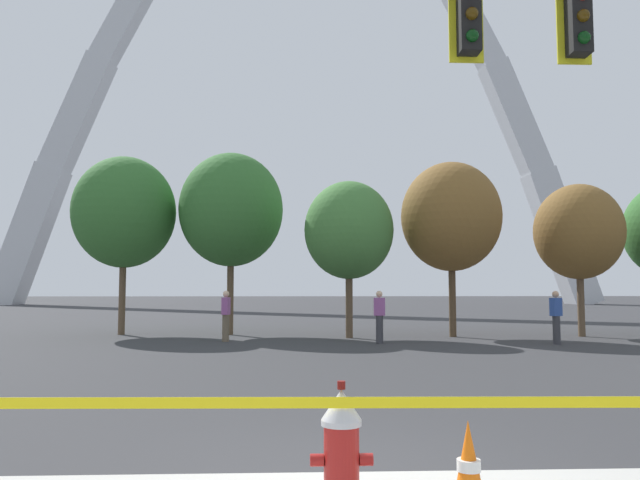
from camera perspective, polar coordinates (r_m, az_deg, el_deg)
The scene contains 13 objects.
ground_plane at distance 5.77m, azimuth 2.57°, elevation -21.37°, with size 240.00×240.00×0.00m, color #333335.
fire_hydrant at distance 4.76m, azimuth 2.01°, elevation -19.20°, with size 0.46×0.48×0.99m.
caution_tape_barrier at distance 4.61m, azimuth 2.10°, elevation -17.33°, with size 5.80×0.22×0.93m.
traffic_cone_by_hydrant at distance 4.79m, azimuth 13.68°, elevation -20.34°, with size 0.36×0.36×0.73m.
monument_arch at distance 66.35m, azimuth -1.88°, elevation 13.39°, with size 62.50×2.92×49.91m.
tree_far_left at distance 23.53m, azimuth -17.74°, elevation 2.47°, with size 3.71×3.71×6.48m.
tree_left_mid at distance 22.64m, azimuth -8.26°, elevation 2.79°, with size 3.78×3.78×6.61m.
tree_center_left at distance 20.93m, azimuth 2.70°, elevation 0.91°, with size 3.04×3.04×5.33m.
tree_center_right at distance 21.89m, azimuth 12.09°, elevation 2.13°, with size 3.47×3.47×6.08m.
tree_right_mid at distance 23.34m, azimuth 22.91°, elevation 0.71°, with size 3.05×3.05×5.33m.
pedestrian_walking_left at distance 18.86m, azimuth 5.55°, elevation -7.07°, with size 0.36×0.23×1.59m.
pedestrian_standing_center at distance 19.81m, azimuth 21.11°, elevation -6.67°, with size 0.39×0.33×1.59m.
pedestrian_walking_right at distance 19.64m, azimuth -8.75°, elevation -6.94°, with size 0.25×0.37×1.59m.
Camera 1 is at (-0.47, -5.50, 1.68)m, focal length 34.41 mm.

